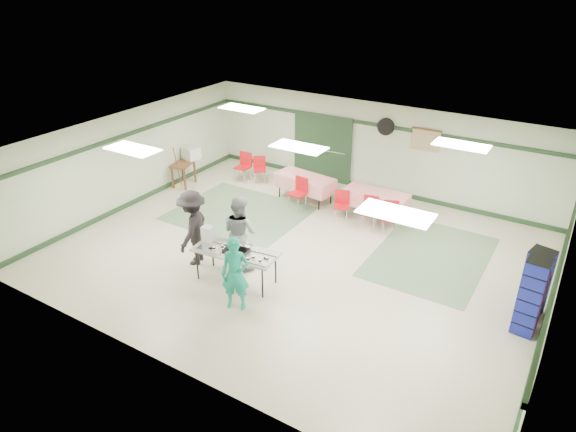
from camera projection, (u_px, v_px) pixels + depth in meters
The scene contains 42 objects.
floor at pixel (298, 253), 12.42m from camera, with size 11.00×11.00×0.00m, color beige.
ceiling at pixel (299, 146), 11.21m from camera, with size 11.00×11.00×0.00m, color silver.
wall_back at pixel (375, 148), 15.24m from camera, with size 11.00×11.00×0.00m, color #B5C2A5.
wall_front at pixel (158, 301), 8.38m from camera, with size 11.00×11.00×0.00m, color #B5C2A5.
wall_left at pixel (130, 159), 14.39m from camera, with size 9.00×9.00×0.00m, color #B5C2A5.
wall_right at pixel (561, 270), 9.24m from camera, with size 9.00×9.00×0.00m, color #B5C2A5.
trim_back at pixel (376, 125), 14.90m from camera, with size 11.00×0.06×0.10m, color #1F3920.
baseboard_back at pixel (371, 188), 15.79m from camera, with size 11.00×0.06×0.12m, color #1F3920.
trim_left at pixel (127, 135), 14.06m from camera, with size 9.00×0.06×0.10m, color #1F3920.
baseboard_left at pixel (136, 201), 14.95m from camera, with size 9.00×0.06×0.12m, color #1F3920.
trim_right at pixel (568, 235), 8.94m from camera, with size 9.00×0.06×0.10m, color #1F3920.
baseboard_right at pixel (543, 326), 9.83m from camera, with size 9.00×0.06×0.12m, color #1F3920.
green_patch_a at pixel (239, 213), 14.35m from camera, with size 3.50×3.00×0.01m, color slate.
green_patch_b at pixel (430, 256), 12.25m from camera, with size 2.50×3.50×0.01m, color slate.
double_door_left at pixel (309, 145), 16.36m from camera, with size 0.90×0.06×2.10m, color gray.
double_door_right at pixel (336, 150), 15.91m from camera, with size 0.90×0.06×2.10m, color gray.
door_frame at pixel (322, 148), 16.12m from camera, with size 2.00×0.03×2.15m, color #1F3920.
wall_fan at pixel (386, 127), 14.74m from camera, with size 0.50×0.50×0.10m, color black.
scroll_banner at pixel (426, 140), 14.27m from camera, with size 0.80×0.02×0.60m, color tan.
serving_table at pixel (235, 253), 11.01m from camera, with size 1.94×0.95×0.76m.
sheet_tray_right at pixel (258, 259), 10.67m from camera, with size 0.61×0.46×0.02m, color silver.
sheet_tray_mid at pixel (236, 247), 11.12m from camera, with size 0.57×0.43×0.02m, color silver.
sheet_tray_left at pixel (212, 248), 11.09m from camera, with size 0.59×0.44×0.02m, color silver.
baking_pan at pixel (236, 251), 10.92m from camera, with size 0.52×0.33×0.08m, color black.
foam_box_stack at pixel (208, 234), 11.28m from camera, with size 0.23×0.21×0.37m, color white.
volunteer_teal at pixel (235, 274), 10.14m from camera, with size 0.57×0.37×1.57m, color #169782.
volunteer_grey at pixel (240, 232), 11.54m from camera, with size 0.84×0.65×1.73m, color gray.
volunteer_dark at pixel (193, 228), 11.64m from camera, with size 1.16×0.67×1.80m, color black.
dining_table_a at pixel (376, 199), 13.85m from camera, with size 1.73×0.78×0.77m.
dining_table_b at pixel (305, 182), 14.88m from camera, with size 1.82×0.99×0.77m.
chair_a at pixel (370, 209), 13.39m from camera, with size 0.47×0.47×0.86m.
chair_b at pixel (342, 202), 13.78m from camera, with size 0.51×0.51×0.83m.
chair_c at pixel (391, 214), 13.12m from camera, with size 0.52×0.52×0.86m.
chair_d at pixel (299, 190), 14.39m from camera, with size 0.49×0.49×0.92m.
chair_loose_a at pixel (260, 167), 16.16m from camera, with size 0.54×0.54×0.83m.
chair_loose_b at pixel (244, 164), 16.22m from camera, with size 0.45×0.45×0.93m.
crate_stack_blue_a at pixel (536, 283), 10.01m from camera, with size 0.43×0.43×1.41m, color navy.
crate_stack_red at pixel (531, 298), 9.52m from camera, with size 0.38×0.38×1.47m, color maroon.
crate_stack_blue_b at pixel (531, 297), 9.43m from camera, with size 0.40×0.40×1.58m, color navy.
printer_table at pixel (183, 166), 15.85m from camera, with size 0.71×0.92×0.74m.
office_printer at pixel (191, 153), 16.03m from camera, with size 0.48×0.42×0.38m, color silver.
broom at pixel (177, 166), 15.75m from camera, with size 0.03×0.03×1.28m, color brown.
Camera 1 is at (5.41, -9.24, 6.35)m, focal length 32.00 mm.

